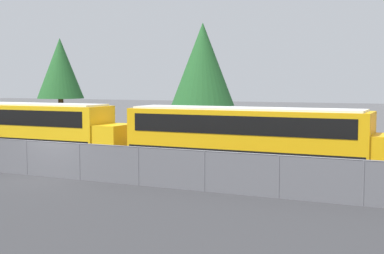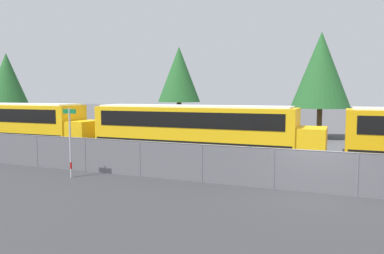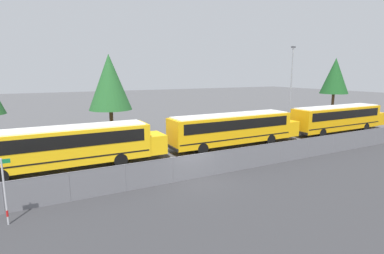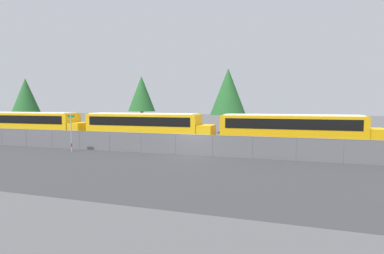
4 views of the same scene
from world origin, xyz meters
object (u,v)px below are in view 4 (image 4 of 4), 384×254
at_px(tree_1, 26,97).
at_px(school_bus_1, 145,125).
at_px(school_bus_2, 293,128).
at_px(street_sign, 71,132).
at_px(tree_3, 142,94).
at_px(tree_0, 228,92).
at_px(school_bus_0, 32,123).

bearing_deg(tree_1, school_bus_1, -21.36).
bearing_deg(tree_1, school_bus_2, -14.18).
distance_m(street_sign, tree_1, 29.52).
xyz_separation_m(school_bus_2, tree_1, (-41.22, 10.41, 3.35)).
bearing_deg(tree_3, school_bus_2, -28.24).
distance_m(school_bus_1, school_bus_2, 14.51).
xyz_separation_m(school_bus_2, street_sign, (-17.82, -7.23, -0.19)).
xyz_separation_m(street_sign, tree_1, (-23.39, 17.64, 3.54)).
bearing_deg(tree_0, tree_1, -175.51).
xyz_separation_m(tree_1, tree_3, (20.61, 0.65, 0.32)).
xyz_separation_m(street_sign, tree_3, (-2.78, 18.30, 3.86)).
height_order(street_sign, tree_0, tree_0).
height_order(school_bus_0, tree_0, tree_0).
distance_m(tree_0, tree_3, 12.39).
distance_m(school_bus_2, tree_0, 15.94).
height_order(school_bus_0, tree_3, tree_3).
bearing_deg(school_bus_0, school_bus_2, 0.86).
height_order(school_bus_2, tree_1, tree_1).
height_order(street_sign, tree_1, tree_1).
height_order(school_bus_0, school_bus_1, same).
bearing_deg(school_bus_0, street_sign, -31.54).
distance_m(tree_0, tree_1, 32.96).
relative_size(street_sign, tree_0, 0.35).
distance_m(school_bus_2, tree_3, 23.67).
distance_m(school_bus_0, tree_1, 16.76).
bearing_deg(school_bus_0, tree_3, 54.22).
height_order(school_bus_0, street_sign, street_sign).
xyz_separation_m(school_bus_1, street_sign, (-3.31, -7.20, -0.19)).
xyz_separation_m(tree_0, tree_3, (-12.24, -1.93, -0.24)).
distance_m(school_bus_0, street_sign, 12.99).
bearing_deg(school_bus_1, tree_3, 118.77).
bearing_deg(school_bus_2, tree_0, 122.77).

